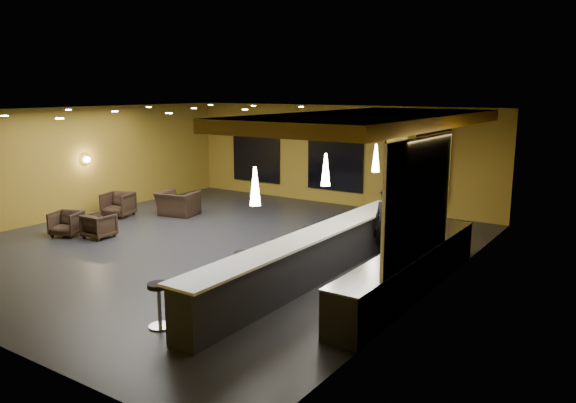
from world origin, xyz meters
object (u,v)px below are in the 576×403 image
Objects in this scene: bar_stool_5 at (337,232)px; bar_stool_0 at (159,299)px; pendant_2 at (376,158)px; staff_c at (426,219)px; staff_b at (411,218)px; bar_stool_3 at (279,253)px; armchair_a at (67,223)px; pendant_0 at (255,186)px; bar_stool_6 at (354,225)px; bar_counter at (313,258)px; column at (400,174)px; staff_a at (385,224)px; armchair_d at (178,203)px; prep_counter at (410,272)px; pendant_1 at (326,170)px; armchair_b at (99,226)px; bar_stool_1 at (209,282)px; bar_stool_4 at (311,239)px; bar_stool_2 at (243,265)px; armchair_c at (118,204)px.

bar_stool_0 is at bearing -92.22° from bar_stool_5.
staff_c is at bearing 6.27° from pendant_2.
bar_stool_3 is (-1.68, -3.40, -0.36)m from staff_b.
armchair_a is 0.97× the size of bar_stool_3.
pendant_0 is 0.97× the size of bar_stool_6.
bar_stool_5 is (0.12, 2.41, -0.01)m from bar_stool_3.
bar_counter is 4.77m from column.
bar_stool_5 is (-1.33, 0.02, -0.38)m from staff_a.
pendant_0 is 5.56m from staff_b.
staff_b reaches higher than armchair_d.
column is at bearing 116.00° from prep_counter.
staff_b is at bearing 85.94° from staff_a.
prep_counter is 8.57× the size of pendant_1.
armchair_b is at bearing 82.84° from armchair_d.
pendant_0 is at bearing -90.00° from column.
bar_stool_0 is at bearing 147.87° from armchair_b.
prep_counter is at bearing 45.11° from bar_stool_1.
bar_stool_4 is (5.95, 1.52, 0.18)m from armchair_b.
pendant_2 is at bearing 77.35° from bar_stool_2.
bar_stool_4 is (-1.68, -2.05, -0.35)m from staff_b.
bar_counter is at bearing 70.30° from bar_stool_1.
bar_stool_0 is at bearing -51.91° from armchair_c.
staff_a is 2.28× the size of bar_stool_5.
pendant_0 reaches higher than bar_counter.
staff_c is 2.34× the size of bar_stool_3.
bar_stool_0 is (-0.93, -6.54, -1.84)m from pendant_2.
pendant_0 reaches higher than staff_c.
bar_stool_1 is at bearing 127.94° from armchair_d.
armchair_d is at bearing 173.78° from bar_stool_5.
bar_stool_5 is at bearing -89.93° from bar_stool_6.
staff_c is 7.06m from bar_stool_0.
pendant_2 reaches higher than bar_stool_1.
staff_a is 2.44× the size of bar_stool_6.
staff_a is at bearing -2.40° from armchair_a.
armchair_c is 7.85m from bar_stool_3.
prep_counter is 9.76m from armchair_a.
prep_counter is 8.57× the size of pendant_2.
staff_c is at bearing -8.63° from armchair_c.
prep_counter is at bearing -51.34° from pendant_2.
armchair_d is 1.50× the size of bar_stool_0.
armchair_b is at bearing -178.29° from bar_stool_3.
bar_stool_3 is (-2.14, -3.25, -0.42)m from staff_c.
pendant_1 is (0.00, -4.10, 0.60)m from column.
armchair_c is 7.88m from bar_stool_6.
pendant_2 reaches higher than bar_stool_6.
armchair_a is 3.71m from armchair_d.
pendant_1 is 2.40m from staff_a.
bar_counter reaches higher than bar_stool_3.
staff_c is 2.29× the size of bar_stool_4.
staff_c is 8.79m from armchair_b.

